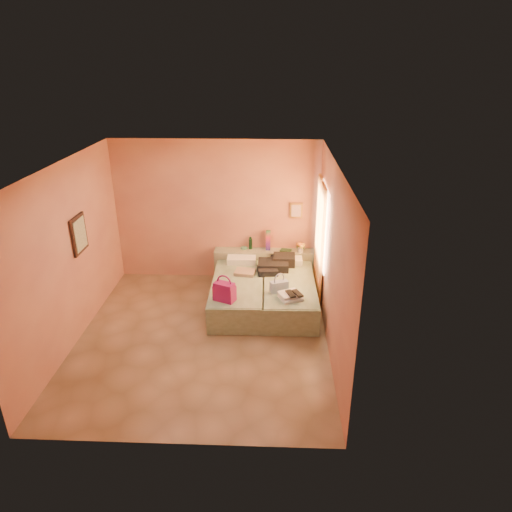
{
  "coord_description": "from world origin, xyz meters",
  "views": [
    {
      "loc": [
        1.11,
        -6.24,
        4.19
      ],
      "look_at": [
        0.83,
        0.85,
        1.07
      ],
      "focal_mm": 32.0,
      "sensor_mm": 36.0,
      "label": 1
    }
  ],
  "objects_px": {
    "bed_left": "(239,293)",
    "green_book": "(286,251)",
    "headboard_ledge": "(266,265)",
    "magenta_handbag": "(224,291)",
    "bed_right": "(288,294)",
    "flower_vase": "(300,246)",
    "towel_stack": "(291,296)",
    "water_bottle": "(251,243)",
    "blue_handbag": "(279,286)"
  },
  "relations": [
    {
      "from": "headboard_ledge",
      "to": "magenta_handbag",
      "type": "distance_m",
      "value": 1.92
    },
    {
      "from": "water_bottle",
      "to": "towel_stack",
      "type": "distance_m",
      "value": 1.92
    },
    {
      "from": "bed_right",
      "to": "towel_stack",
      "type": "bearing_deg",
      "value": -89.42
    },
    {
      "from": "blue_handbag",
      "to": "towel_stack",
      "type": "height_order",
      "value": "blue_handbag"
    },
    {
      "from": "bed_left",
      "to": "magenta_handbag",
      "type": "xyz_separation_m",
      "value": [
        -0.17,
        -0.72,
        0.41
      ]
    },
    {
      "from": "bed_right",
      "to": "towel_stack",
      "type": "xyz_separation_m",
      "value": [
        0.02,
        -0.63,
        0.3
      ]
    },
    {
      "from": "flower_vase",
      "to": "headboard_ledge",
      "type": "bearing_deg",
      "value": 174.53
    },
    {
      "from": "headboard_ledge",
      "to": "flower_vase",
      "type": "xyz_separation_m",
      "value": [
        0.68,
        -0.06,
        0.45
      ]
    },
    {
      "from": "flower_vase",
      "to": "towel_stack",
      "type": "height_order",
      "value": "flower_vase"
    },
    {
      "from": "headboard_ledge",
      "to": "bed_right",
      "type": "bearing_deg",
      "value": -67.73
    },
    {
      "from": "headboard_ledge",
      "to": "water_bottle",
      "type": "bearing_deg",
      "value": 167.53
    },
    {
      "from": "bed_right",
      "to": "magenta_handbag",
      "type": "height_order",
      "value": "magenta_handbag"
    },
    {
      "from": "bed_left",
      "to": "green_book",
      "type": "relative_size",
      "value": 9.83
    },
    {
      "from": "green_book",
      "to": "towel_stack",
      "type": "distance_m",
      "value": 1.66
    },
    {
      "from": "headboard_ledge",
      "to": "bed_right",
      "type": "relative_size",
      "value": 1.02
    },
    {
      "from": "flower_vase",
      "to": "blue_handbag",
      "type": "bearing_deg",
      "value": -107.22
    },
    {
      "from": "water_bottle",
      "to": "blue_handbag",
      "type": "height_order",
      "value": "water_bottle"
    },
    {
      "from": "bed_left",
      "to": "bed_right",
      "type": "xyz_separation_m",
      "value": [
        0.9,
        0.0,
        0.0
      ]
    },
    {
      "from": "green_book",
      "to": "blue_handbag",
      "type": "height_order",
      "value": "blue_handbag"
    },
    {
      "from": "magenta_handbag",
      "to": "water_bottle",
      "type": "bearing_deg",
      "value": 103.32
    },
    {
      "from": "water_bottle",
      "to": "green_book",
      "type": "xyz_separation_m",
      "value": [
        0.7,
        -0.1,
        -0.1
      ]
    },
    {
      "from": "bed_left",
      "to": "flower_vase",
      "type": "relative_size",
      "value": 8.05
    },
    {
      "from": "bed_left",
      "to": "towel_stack",
      "type": "relative_size",
      "value": 5.71
    },
    {
      "from": "bed_right",
      "to": "flower_vase",
      "type": "xyz_separation_m",
      "value": [
        0.25,
        0.99,
        0.52
      ]
    },
    {
      "from": "water_bottle",
      "to": "green_book",
      "type": "height_order",
      "value": "water_bottle"
    },
    {
      "from": "headboard_ledge",
      "to": "flower_vase",
      "type": "distance_m",
      "value": 0.82
    },
    {
      "from": "bed_right",
      "to": "flower_vase",
      "type": "distance_m",
      "value": 1.14
    },
    {
      "from": "blue_handbag",
      "to": "bed_left",
      "type": "bearing_deg",
      "value": 129.61
    },
    {
      "from": "headboard_ledge",
      "to": "green_book",
      "type": "bearing_deg",
      "value": -5.0
    },
    {
      "from": "bed_left",
      "to": "flower_vase",
      "type": "xyz_separation_m",
      "value": [
        1.15,
        0.99,
        0.52
      ]
    },
    {
      "from": "headboard_ledge",
      "to": "bed_right",
      "type": "distance_m",
      "value": 1.14
    },
    {
      "from": "headboard_ledge",
      "to": "green_book",
      "type": "relative_size",
      "value": 10.08
    },
    {
      "from": "headboard_ledge",
      "to": "blue_handbag",
      "type": "height_order",
      "value": "blue_handbag"
    },
    {
      "from": "bed_left",
      "to": "towel_stack",
      "type": "distance_m",
      "value": 1.15
    },
    {
      "from": "bed_right",
      "to": "towel_stack",
      "type": "height_order",
      "value": "towel_stack"
    },
    {
      "from": "water_bottle",
      "to": "towel_stack",
      "type": "height_order",
      "value": "water_bottle"
    },
    {
      "from": "green_book",
      "to": "magenta_handbag",
      "type": "relative_size",
      "value": 0.59
    },
    {
      "from": "headboard_ledge",
      "to": "magenta_handbag",
      "type": "relative_size",
      "value": 5.9
    },
    {
      "from": "bed_right",
      "to": "green_book",
      "type": "relative_size",
      "value": 9.83
    },
    {
      "from": "magenta_handbag",
      "to": "towel_stack",
      "type": "relative_size",
      "value": 0.99
    },
    {
      "from": "magenta_handbag",
      "to": "towel_stack",
      "type": "xyz_separation_m",
      "value": [
        1.09,
        0.09,
        -0.11
      ]
    },
    {
      "from": "flower_vase",
      "to": "magenta_handbag",
      "type": "xyz_separation_m",
      "value": [
        -1.32,
        -1.71,
        -0.11
      ]
    },
    {
      "from": "headboard_ledge",
      "to": "water_bottle",
      "type": "relative_size",
      "value": 8.47
    },
    {
      "from": "blue_handbag",
      "to": "towel_stack",
      "type": "xyz_separation_m",
      "value": [
        0.19,
        -0.25,
        -0.05
      ]
    },
    {
      "from": "green_book",
      "to": "magenta_handbag",
      "type": "xyz_separation_m",
      "value": [
        -1.03,
        -1.74,
        -0.0
      ]
    },
    {
      "from": "green_book",
      "to": "bed_right",
      "type": "bearing_deg",
      "value": -71.01
    },
    {
      "from": "flower_vase",
      "to": "blue_handbag",
      "type": "distance_m",
      "value": 1.45
    },
    {
      "from": "magenta_handbag",
      "to": "bed_left",
      "type": "bearing_deg",
      "value": 100.1
    },
    {
      "from": "green_book",
      "to": "flower_vase",
      "type": "relative_size",
      "value": 0.82
    },
    {
      "from": "magenta_handbag",
      "to": "headboard_ledge",
      "type": "bearing_deg",
      "value": 93.64
    }
  ]
}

